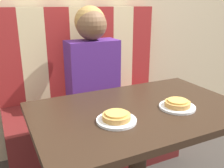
{
  "coord_description": "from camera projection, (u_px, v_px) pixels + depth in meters",
  "views": [
    {
      "loc": [
        -0.65,
        -1.01,
        1.23
      ],
      "look_at": [
        0.0,
        0.33,
        0.75
      ],
      "focal_mm": 40.0,
      "sensor_mm": 36.0,
      "label": 1
    }
  ],
  "objects": [
    {
      "name": "pizza_right",
      "position": [
        177.0,
        103.0,
        1.29
      ],
      "size": [
        0.13,
        0.13,
        0.03
      ],
      "color": "#C68E47",
      "rests_on": "plate_right"
    },
    {
      "name": "booth_seat",
      "position": [
        94.0,
        132.0,
        2.0
      ],
      "size": [
        1.3,
        0.55,
        0.5
      ],
      "color": "#5B1919",
      "rests_on": "ground_plane"
    },
    {
      "name": "pizza_left",
      "position": [
        116.0,
        116.0,
        1.14
      ],
      "size": [
        0.13,
        0.13,
        0.03
      ],
      "color": "#C68E47",
      "rests_on": "plate_left"
    },
    {
      "name": "dining_table",
      "position": [
        139.0,
        124.0,
        1.32
      ],
      "size": [
        1.1,
        0.71,
        0.71
      ],
      "color": "black",
      "rests_on": "ground_plane"
    },
    {
      "name": "person",
      "position": [
        92.0,
        55.0,
        1.81
      ],
      "size": [
        0.37,
        0.24,
        0.72
      ],
      "color": "#4C237A",
      "rests_on": "booth_seat"
    },
    {
      "name": "booth_backrest",
      "position": [
        81.0,
        53.0,
        2.02
      ],
      "size": [
        1.3,
        0.06,
        0.71
      ],
      "color": "maroon",
      "rests_on": "booth_seat"
    },
    {
      "name": "plate_right",
      "position": [
        177.0,
        107.0,
        1.3
      ],
      "size": [
        0.19,
        0.19,
        0.01
      ],
      "color": "white",
      "rests_on": "dining_table"
    },
    {
      "name": "plate_left",
      "position": [
        116.0,
        120.0,
        1.15
      ],
      "size": [
        0.19,
        0.19,
        0.01
      ],
      "color": "white",
      "rests_on": "dining_table"
    }
  ]
}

